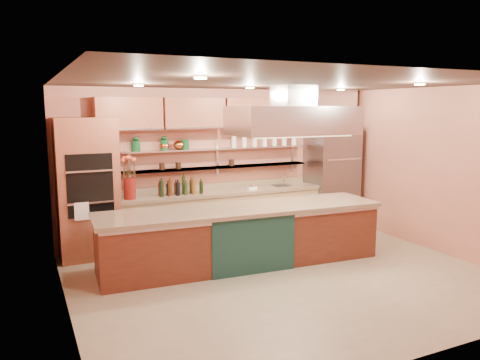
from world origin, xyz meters
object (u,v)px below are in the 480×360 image
copper_kettle (179,145)px  green_canister (185,144)px  kitchen_scale (252,187)px  flower_vase (130,189)px  island (242,236)px  refrigerator (331,177)px

copper_kettle → green_canister: 0.11m
kitchen_scale → green_canister: (-1.24, 0.22, 0.83)m
copper_kettle → green_canister: size_ratio=1.15×
flower_vase → copper_kettle: copper_kettle is taller
island → green_canister: (-0.38, 1.59, 1.34)m
refrigerator → flower_vase: 4.13m
copper_kettle → refrigerator: bearing=-4.1°
kitchen_scale → copper_kettle: bearing=172.3°
refrigerator → green_canister: refrigerator is taller
island → flower_vase: (-1.44, 1.37, 0.65)m
refrigerator → flower_vase: size_ratio=5.96×
refrigerator → island: 3.07m
kitchen_scale → copper_kettle: (-1.36, 0.22, 0.82)m
copper_kettle → kitchen_scale: bearing=-9.2°
island → flower_vase: flower_vase is taller
copper_kettle → flower_vase: bearing=-166.9°
island → copper_kettle: bearing=110.7°
kitchen_scale → refrigerator: bearing=1.2°
green_canister → kitchen_scale: bearing=-10.0°
refrigerator → green_canister: size_ratio=12.06×
flower_vase → refrigerator: bearing=-0.1°
refrigerator → flower_vase: (-4.13, 0.01, 0.06)m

